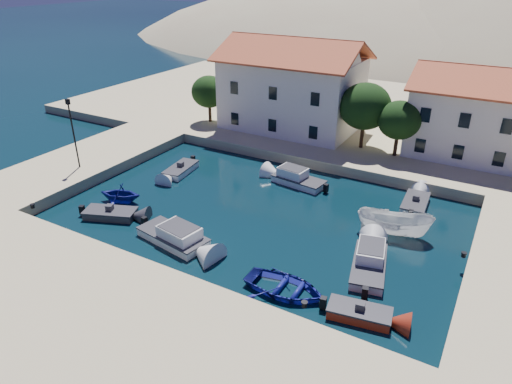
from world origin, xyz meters
TOP-DOWN VIEW (x-y plane):
  - ground at (0.00, 0.00)m, footprint 400.00×400.00m
  - quay_south at (0.00, -6.00)m, footprint 52.00×12.00m
  - quay_west at (-19.00, 10.00)m, footprint 8.00×20.00m
  - quay_north at (2.00, 38.00)m, footprint 80.00×36.00m
  - building_left at (-6.00, 28.00)m, footprint 14.70×9.45m
  - building_mid at (12.00, 29.00)m, footprint 10.50×8.40m
  - trees at (4.51, 25.46)m, footprint 37.30×5.30m
  - lamppost at (-17.50, 8.00)m, footprint 0.35×0.25m
  - bollards at (2.80, 3.87)m, footprint 29.36×9.56m
  - motorboat_grey_sw at (-9.61, 3.93)m, footprint 4.27×3.04m
  - cabin_cruiser_south at (-3.28, 3.64)m, footprint 5.61×3.11m
  - rowboat_south at (6.01, 2.51)m, footprint 5.02×3.64m
  - motorboat_red_se at (10.52, 2.57)m, footprint 3.64×2.08m
  - cabin_cruiser_east at (9.65, 7.08)m, footprint 3.05×5.28m
  - boat_east at (9.87, 12.14)m, footprint 5.55×2.94m
  - motorboat_white_ne at (10.28, 17.24)m, footprint 2.04×3.97m
  - rowboat_west at (-10.82, 6.25)m, footprint 4.11×3.82m
  - motorboat_white_west at (-10.22, 13.33)m, footprint 2.27×4.17m
  - cabin_cruiser_north at (0.40, 16.43)m, footprint 4.91×2.60m

SIDE VIEW (x-z plane):
  - ground at x=0.00m, z-range 0.00..0.00m
  - rowboat_south at x=6.01m, z-range -0.51..0.51m
  - boat_east at x=9.87m, z-range -1.02..1.02m
  - rowboat_west at x=-10.82m, z-range -0.89..0.89m
  - motorboat_white_ne at x=10.28m, z-range -0.33..0.92m
  - motorboat_white_west at x=-10.22m, z-range -0.33..0.92m
  - motorboat_grey_sw at x=-9.61m, z-range -0.33..0.92m
  - motorboat_red_se at x=10.52m, z-range -0.33..0.92m
  - cabin_cruiser_south at x=-3.28m, z-range -0.32..1.28m
  - cabin_cruiser_east at x=9.65m, z-range -0.32..1.28m
  - cabin_cruiser_north at x=0.40m, z-range -0.32..1.28m
  - quay_south at x=0.00m, z-range 0.00..1.00m
  - quay_west at x=-19.00m, z-range 0.00..1.00m
  - quay_north at x=2.00m, z-range 0.00..1.00m
  - bollards at x=2.80m, z-range 1.00..1.30m
  - lamppost at x=-17.50m, z-range 1.64..7.87m
  - trees at x=4.51m, z-range 1.61..8.06m
  - building_mid at x=12.00m, z-range 1.07..9.37m
  - building_left at x=-6.00m, z-range 1.09..10.79m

